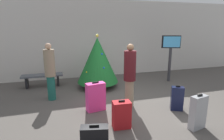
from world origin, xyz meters
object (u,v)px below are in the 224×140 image
traveller_0 (130,74)px  suitcase_2 (95,139)px  flight_info_kiosk (171,50)px  suitcase_1 (96,97)px  suitcase_3 (122,115)px  suitcase_0 (177,98)px  waiting_bench (42,78)px  traveller_1 (50,71)px  holiday_tree (98,60)px  suitcase_4 (198,112)px

traveller_0 → suitcase_2: size_ratio=3.28×
flight_info_kiosk → suitcase_1: (-3.57, -1.91, -0.92)m
suitcase_3 → suitcase_0: bearing=13.9°
flight_info_kiosk → suitcase_2: (-3.95, -3.64, -1.05)m
suitcase_2 → waiting_bench: bearing=104.8°
traveller_0 → suitcase_3: size_ratio=2.71×
suitcase_0 → flight_info_kiosk: bearing=61.1°
traveller_0 → suitcase_3: (-0.61, -1.05, -0.65)m
flight_info_kiosk → suitcase_2: flight_info_kiosk is taller
traveller_1 → suitcase_3: bearing=-55.0°
traveller_1 → suitcase_1: (1.18, -1.17, -0.56)m
holiday_tree → traveller_0: bearing=-76.0°
suitcase_1 → suitcase_3: size_ratio=1.23×
suitcase_4 → suitcase_3: bearing=162.0°
suitcase_4 → flight_info_kiosk: bearing=66.2°
holiday_tree → waiting_bench: holiday_tree is taller
traveller_1 → suitcase_3: 2.80m
holiday_tree → traveller_0: size_ratio=1.11×
holiday_tree → flight_info_kiosk: 3.09m
waiting_bench → suitcase_0: bearing=-41.3°
traveller_0 → suitcase_4: bearing=-56.8°
flight_info_kiosk → suitcase_3: (-3.19, -2.98, -0.99)m
suitcase_1 → suitcase_3: bearing=-70.3°
traveller_0 → suitcase_0: traveller_0 is taller
waiting_bench → traveller_0: bearing=-46.4°
traveller_0 → suitcase_2: traveller_0 is taller
traveller_1 → suitcase_4: bearing=-40.8°
holiday_tree → suitcase_0: holiday_tree is taller
waiting_bench → suitcase_2: bearing=-75.2°
flight_info_kiosk → waiting_bench: bearing=171.9°
suitcase_1 → suitcase_4: same height
traveller_0 → suitcase_3: traveller_0 is taller
waiting_bench → holiday_tree: bearing=-18.3°
waiting_bench → suitcase_2: suitcase_2 is taller
traveller_0 → suitcase_2: 2.31m
waiting_bench → suitcase_0: 4.94m
flight_info_kiosk → suitcase_3: bearing=-137.0°
suitcase_2 → suitcase_3: (0.76, 0.67, 0.06)m
flight_info_kiosk → suitcase_2: bearing=-137.3°
waiting_bench → suitcase_3: (1.92, -3.70, -0.04)m
suitcase_0 → suitcase_2: suitcase_0 is taller
traveller_1 → suitcase_1: 1.76m
suitcase_1 → suitcase_3: 1.13m
waiting_bench → suitcase_4: size_ratio=1.83×
suitcase_1 → suitcase_3: (0.38, -1.06, -0.08)m
flight_info_kiosk → suitcase_0: (-1.40, -2.53, -0.97)m
suitcase_3 → traveller_1: bearing=125.0°
flight_info_kiosk → suitcase_4: (-1.55, -3.51, -0.92)m
flight_info_kiosk → suitcase_4: 3.94m
suitcase_1 → suitcase_4: bearing=-38.3°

